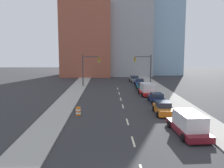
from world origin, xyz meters
TOP-DOWN VIEW (x-y plane):
  - sidewalk_left at (-8.00, 46.18)m, footprint 3.20×92.36m
  - sidewalk_right at (8.00, 46.18)m, footprint 3.20×92.36m
  - lane_stripe_at_7m at (0.00, 7.37)m, footprint 0.16×2.40m
  - lane_stripe_at_13m at (0.00, 13.14)m, footprint 0.16×2.40m
  - lane_stripe_at_20m at (0.00, 20.46)m, footprint 0.16×2.40m
  - lane_stripe_at_25m at (0.00, 25.49)m, footprint 0.16×2.40m
  - lane_stripe_at_31m at (0.00, 30.67)m, footprint 0.16×2.40m
  - lane_stripe_at_36m at (0.00, 36.15)m, footprint 0.16×2.40m
  - building_brick_left at (-8.09, 63.73)m, footprint 14.00×16.00m
  - building_office_center at (4.90, 67.73)m, footprint 12.00×20.00m
  - building_glass_right at (14.43, 71.73)m, footprint 13.00×20.00m
  - traffic_signal_left at (-6.13, 39.24)m, footprint 3.66×0.35m
  - traffic_signal_right at (6.05, 39.24)m, footprint 3.66×0.35m
  - traffic_barrel at (-5.46, 15.86)m, footprint 0.56×0.56m
  - box_truck_maroon at (5.10, 8.99)m, footprint 2.68×6.21m
  - sedan_orange at (4.48, 16.31)m, footprint 2.09×4.57m
  - sedan_navy at (5.01, 22.70)m, footprint 2.12×4.79m
  - box_truck_red at (4.62, 28.79)m, footprint 2.68×5.35m
  - sedan_teal at (4.64, 34.61)m, footprint 2.17×4.59m
  - sedan_blue at (4.92, 40.79)m, footprint 2.24×4.27m
  - sedan_gray at (4.53, 47.04)m, footprint 2.35×4.87m

SIDE VIEW (x-z plane):
  - lane_stripe_at_7m at x=0.00m, z-range 0.00..0.01m
  - lane_stripe_at_13m at x=0.00m, z-range 0.00..0.01m
  - lane_stripe_at_20m at x=0.00m, z-range 0.00..0.01m
  - lane_stripe_at_25m at x=0.00m, z-range 0.00..0.01m
  - lane_stripe_at_31m at x=0.00m, z-range 0.00..0.01m
  - lane_stripe_at_36m at x=0.00m, z-range 0.00..0.01m
  - sidewalk_left at x=-8.00m, z-range 0.00..0.13m
  - sidewalk_right at x=8.00m, z-range 0.00..0.13m
  - traffic_barrel at x=-5.46m, z-range 0.00..0.95m
  - sedan_navy at x=5.01m, z-range -0.06..1.33m
  - sedan_teal at x=4.64m, z-range -0.05..1.34m
  - sedan_blue at x=4.92m, z-range -0.06..1.36m
  - sedan_gray at x=4.53m, z-range -0.06..1.36m
  - sedan_orange at x=4.48m, z-range -0.07..1.42m
  - box_truck_maroon at x=5.10m, z-range -0.05..1.97m
  - box_truck_red at x=4.62m, z-range -0.05..1.99m
  - traffic_signal_left at x=-6.13m, z-range 0.90..7.49m
  - traffic_signal_right at x=6.05m, z-range 0.90..7.49m
  - building_brick_left at x=-8.09m, z-range 0.00..20.83m
  - building_office_center at x=4.90m, z-range 0.00..24.84m
  - building_glass_right at x=14.43m, z-range 0.00..31.53m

